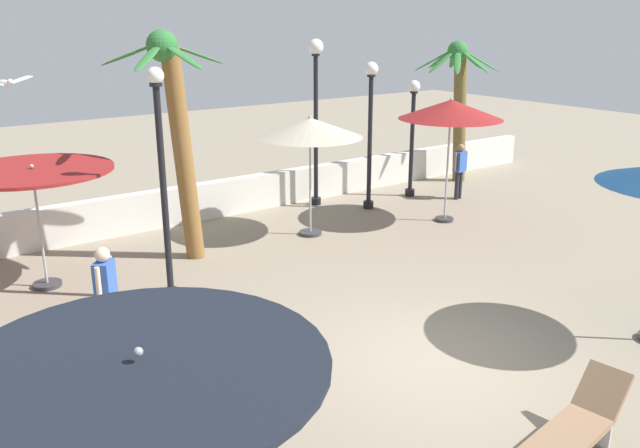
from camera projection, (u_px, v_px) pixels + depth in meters
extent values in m
plane|color=gray|center=(437.00, 360.00, 10.10)|extent=(56.00, 56.00, 0.00)
cube|color=silver|center=(189.00, 204.00, 16.80)|extent=(25.20, 0.30, 0.95)
cylinder|color=black|center=(140.00, 366.00, 5.38)|extent=(3.16, 3.16, 0.06)
sphere|color=#99999E|center=(138.00, 352.00, 5.34)|extent=(0.08, 0.08, 0.08)
cylinder|color=#333338|center=(310.00, 233.00, 15.91)|extent=(0.54, 0.54, 0.08)
cylinder|color=#A5A5AD|center=(310.00, 186.00, 15.56)|extent=(0.05, 0.05, 2.42)
cone|color=#B7AD93|center=(310.00, 127.00, 15.14)|extent=(2.45, 2.45, 0.46)
sphere|color=#99999E|center=(310.00, 117.00, 15.07)|extent=(0.08, 0.08, 0.08)
cylinder|color=#333338|center=(47.00, 284.00, 12.85)|extent=(0.54, 0.54, 0.08)
cylinder|color=#A5A5AD|center=(40.00, 229.00, 12.50)|extent=(0.05, 0.05, 2.34)
cylinder|color=maroon|center=(32.00, 170.00, 12.16)|extent=(2.93, 2.93, 0.06)
sphere|color=#99999E|center=(32.00, 166.00, 12.14)|extent=(0.08, 0.08, 0.08)
cylinder|color=#333338|center=(444.00, 219.00, 16.98)|extent=(0.47, 0.47, 0.08)
cylinder|color=#A5A5AD|center=(447.00, 170.00, 16.59)|extent=(0.05, 0.05, 2.67)
cone|color=maroon|center=(451.00, 109.00, 16.13)|extent=(2.57, 2.57, 0.48)
sphere|color=#99999E|center=(451.00, 99.00, 16.05)|extent=(0.08, 0.08, 0.08)
cylinder|color=brown|center=(183.00, 157.00, 13.70)|extent=(0.69, 0.39, 4.51)
sphere|color=#2E7133|center=(162.00, 46.00, 12.86)|extent=(0.63, 0.63, 0.63)
ellipsoid|color=#2E7133|center=(194.00, 53.00, 13.31)|extent=(1.32, 0.24, 0.51)
ellipsoid|color=#2E7133|center=(163.00, 53.00, 13.55)|extent=(0.72, 1.29, 0.51)
ellipsoid|color=#2E7133|center=(130.00, 54.00, 13.03)|extent=(1.06, 1.09, 0.51)
ellipsoid|color=#2E7133|center=(149.00, 57.00, 12.26)|extent=(1.07, 1.08, 0.51)
ellipsoid|color=#2E7133|center=(183.00, 56.00, 12.45)|extent=(0.42, 1.33, 0.51)
cylinder|color=brown|center=(460.00, 118.00, 20.49)|extent=(0.65, 0.39, 4.06)
sphere|color=#2B7331|center=(458.00, 51.00, 19.74)|extent=(0.62, 0.62, 0.62)
ellipsoid|color=#2B7331|center=(471.00, 59.00, 20.25)|extent=(1.23, 0.34, 0.71)
ellipsoid|color=#2B7331|center=(454.00, 58.00, 20.46)|extent=(0.91, 1.08, 0.71)
ellipsoid|color=#2B7331|center=(442.00, 59.00, 20.36)|extent=(0.28, 1.23, 0.71)
ellipsoid|color=#2B7331|center=(435.00, 60.00, 19.86)|extent=(1.06, 0.94, 0.71)
ellipsoid|color=#2B7331|center=(443.00, 61.00, 19.39)|extent=(1.23, 0.30, 0.71)
ellipsoid|color=#2B7331|center=(458.00, 61.00, 19.18)|extent=(1.02, 0.99, 0.71)
ellipsoid|color=#2B7331|center=(475.00, 61.00, 19.29)|extent=(0.22, 1.22, 0.71)
ellipsoid|color=#2B7331|center=(480.00, 60.00, 19.59)|extent=(0.85, 1.12, 0.71)
cylinder|color=black|center=(410.00, 192.00, 19.33)|extent=(0.28, 0.28, 0.20)
cylinder|color=black|center=(412.00, 145.00, 18.91)|extent=(0.12, 0.12, 3.00)
cylinder|color=black|center=(414.00, 92.00, 18.45)|extent=(0.22, 0.22, 0.06)
sphere|color=white|center=(414.00, 86.00, 18.40)|extent=(0.34, 0.34, 0.34)
cylinder|color=black|center=(368.00, 205.00, 18.07)|extent=(0.28, 0.28, 0.20)
cylinder|color=black|center=(370.00, 144.00, 17.56)|extent=(0.12, 0.12, 3.57)
cylinder|color=black|center=(371.00, 76.00, 17.03)|extent=(0.22, 0.22, 0.06)
sphere|color=white|center=(371.00, 69.00, 16.97)|extent=(0.36, 0.36, 0.36)
cylinder|color=black|center=(316.00, 201.00, 18.43)|extent=(0.28, 0.28, 0.20)
cylinder|color=black|center=(316.00, 132.00, 17.85)|extent=(0.12, 0.12, 4.08)
cylinder|color=black|center=(316.00, 55.00, 17.24)|extent=(0.22, 0.22, 0.06)
sphere|color=white|center=(316.00, 47.00, 17.17)|extent=(0.41, 0.41, 0.41)
cylinder|color=black|center=(171.00, 294.00, 12.26)|extent=(0.28, 0.28, 0.20)
cylinder|color=black|center=(164.00, 197.00, 11.70)|extent=(0.12, 0.12, 3.94)
cylinder|color=black|center=(156.00, 85.00, 11.11)|extent=(0.22, 0.22, 0.06)
sphere|color=white|center=(155.00, 76.00, 11.06)|extent=(0.30, 0.30, 0.30)
cube|color=#B7B7BC|center=(588.00, 428.00, 8.14)|extent=(0.12, 0.55, 0.35)
cube|color=#8C6B4C|center=(565.00, 438.00, 7.65)|extent=(1.47, 0.75, 0.08)
cube|color=#8C6B4C|center=(602.00, 391.00, 8.20)|extent=(0.59, 0.62, 0.51)
cylinder|color=#26262D|center=(460.00, 185.00, 18.97)|extent=(0.12, 0.12, 0.81)
cylinder|color=#26262D|center=(457.00, 186.00, 18.86)|extent=(0.12, 0.12, 0.81)
cube|color=#3359B2|center=(460.00, 162.00, 18.71)|extent=(0.39, 0.29, 0.57)
sphere|color=#936B4C|center=(461.00, 148.00, 18.59)|extent=(0.22, 0.22, 0.22)
cylinder|color=#936B4C|center=(465.00, 159.00, 18.86)|extent=(0.08, 0.08, 0.52)
cylinder|color=#936B4C|center=(455.00, 162.00, 18.54)|extent=(0.08, 0.08, 0.52)
cylinder|color=#D8333F|center=(108.00, 326.00, 10.23)|extent=(0.12, 0.12, 0.87)
cylinder|color=#D8333F|center=(111.00, 322.00, 10.39)|extent=(0.12, 0.12, 0.87)
cube|color=#3359B2|center=(105.00, 280.00, 10.09)|extent=(0.41, 0.43, 0.61)
sphere|color=beige|center=(102.00, 254.00, 9.96)|extent=(0.23, 0.23, 0.23)
cylinder|color=beige|center=(98.00, 285.00, 9.85)|extent=(0.08, 0.08, 0.55)
cylinder|color=beige|center=(111.00, 273.00, 10.31)|extent=(0.08, 0.08, 0.55)
ellipsoid|color=white|center=(4.00, 83.00, 11.47)|extent=(0.26, 0.34, 0.12)
sphere|color=white|center=(10.00, 82.00, 11.39)|extent=(0.10, 0.10, 0.10)
cube|color=silver|center=(17.00, 80.00, 11.72)|extent=(0.58, 0.42, 0.13)
cube|color=brown|center=(107.00, 408.00, 8.50)|extent=(0.70, 0.70, 0.40)
sphere|color=#2D6B33|center=(104.00, 385.00, 8.39)|extent=(0.60, 0.60, 0.60)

